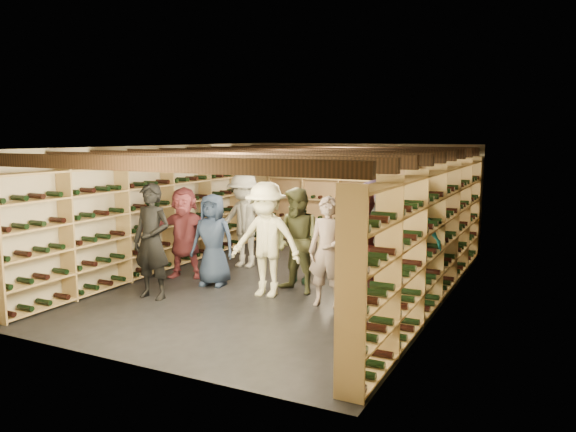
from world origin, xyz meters
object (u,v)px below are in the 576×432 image
(person_9, at_px, (244,220))
(person_10, at_px, (300,240))
(crate_stack_right, at_px, (365,264))
(crate_loose, at_px, (412,270))
(person_11, at_px, (373,229))
(person_1, at_px, (152,241))
(crate_stack_left, at_px, (333,252))
(person_4, at_px, (404,243))
(person_12, at_px, (380,243))
(person_7, at_px, (328,252))
(person_3, at_px, (266,240))
(person_8, at_px, (364,248))
(person_2, at_px, (298,241))
(person_5, at_px, (184,233))
(person_6, at_px, (213,240))

(person_9, xyz_separation_m, person_10, (1.48, -0.57, -0.18))
(crate_stack_right, distance_m, crate_loose, 0.87)
(person_11, bearing_deg, person_1, -116.82)
(crate_stack_left, height_order, person_4, person_4)
(crate_stack_left, bearing_deg, crate_stack_right, 0.00)
(crate_stack_right, bearing_deg, person_11, -54.65)
(crate_loose, xyz_separation_m, person_11, (-0.56, -0.65, 0.83))
(person_11, bearing_deg, person_12, -44.10)
(crate_stack_right, height_order, person_7, person_7)
(person_12, bearing_deg, person_3, -132.71)
(person_7, distance_m, person_9, 2.99)
(person_3, bearing_deg, crate_stack_left, 78.00)
(person_1, bearing_deg, person_11, 43.30)
(person_3, xyz_separation_m, person_11, (1.21, 1.82, -0.01))
(crate_stack_right, distance_m, person_9, 2.51)
(person_8, xyz_separation_m, person_12, (-0.04, 0.95, -0.10))
(person_4, relative_size, person_11, 1.04)
(person_2, relative_size, person_5, 1.05)
(person_2, bearing_deg, person_11, 75.24)
(crate_stack_right, xyz_separation_m, person_8, (0.63, -1.96, 0.73))
(crate_stack_right, xyz_separation_m, person_1, (-2.53, -3.09, 0.75))
(crate_stack_right, bearing_deg, person_4, -54.59)
(person_1, xyz_separation_m, person_6, (0.42, 1.10, -0.12))
(person_10, bearing_deg, person_5, -171.83)
(crate_stack_right, relative_size, person_10, 0.34)
(person_8, bearing_deg, person_2, 169.11)
(crate_stack_left, xyz_separation_m, person_1, (-1.86, -3.09, 0.58))
(person_2, relative_size, person_9, 0.94)
(person_11, bearing_deg, person_7, -74.53)
(crate_stack_left, distance_m, person_12, 1.68)
(crate_stack_right, bearing_deg, person_8, -72.26)
(person_1, bearing_deg, person_5, 103.60)
(person_2, bearing_deg, crate_loose, 71.47)
(person_7, bearing_deg, crate_stack_right, 86.94)
(person_1, bearing_deg, crate_stack_left, 57.69)
(crate_loose, height_order, person_9, person_9)
(crate_stack_right, xyz_separation_m, person_7, (0.15, -2.23, 0.67))
(person_1, relative_size, person_11, 1.01)
(person_2, xyz_separation_m, person_8, (1.20, -0.19, 0.03))
(person_1, bearing_deg, person_10, 47.97)
(person_9, bearing_deg, person_3, -51.26)
(person_6, height_order, person_7, person_7)
(crate_stack_right, height_order, person_1, person_1)
(person_3, relative_size, person_6, 1.16)
(person_2, bearing_deg, person_8, 6.41)
(person_4, distance_m, person_9, 3.63)
(person_2, bearing_deg, person_10, 128.08)
(person_4, relative_size, person_7, 1.13)
(person_2, relative_size, person_10, 1.16)
(crate_loose, relative_size, person_9, 0.27)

